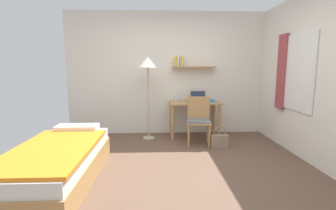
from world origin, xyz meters
name	(u,v)px	position (x,y,z in m)	size (l,w,h in m)	color
ground_plane	(178,170)	(0.00, 0.00, 0.00)	(5.28, 5.28, 0.00)	brown
wall_back	(171,74)	(0.00, 2.02, 1.30)	(4.40, 0.27, 2.60)	silver
wall_right	(323,77)	(2.02, 0.05, 1.30)	(0.10, 4.40, 2.60)	silver
bed	(59,162)	(-1.54, -0.27, 0.24)	(0.92, 2.02, 0.54)	#B2844C
desk	(194,108)	(0.48, 1.70, 0.59)	(1.03, 0.58, 0.73)	#B2844C
desk_chair	(199,118)	(0.49, 1.19, 0.49)	(0.49, 0.45, 0.89)	#B2844C
standing_lamp	(148,66)	(-0.46, 1.56, 1.46)	(0.39, 0.39, 1.66)	#B2A893
laptop	(198,99)	(0.58, 1.78, 0.78)	(0.32, 0.24, 0.21)	#2D2D33
water_bottle	(176,96)	(0.11, 1.78, 0.84)	(0.06, 0.06, 0.22)	silver
book_stack	(211,101)	(0.83, 1.71, 0.75)	(0.17, 0.23, 0.05)	#3384C6
handbag	(219,141)	(0.83, 0.92, 0.13)	(0.30, 0.11, 0.39)	gray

